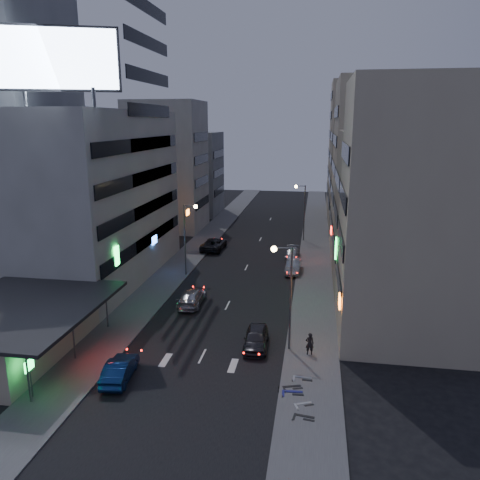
% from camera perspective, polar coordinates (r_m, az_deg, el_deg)
% --- Properties ---
extents(ground, '(180.00, 180.00, 0.00)m').
position_cam_1_polar(ground, '(32.42, -6.39, -17.20)').
color(ground, black).
rests_on(ground, ground).
extents(sidewalk_left, '(4.00, 120.00, 0.12)m').
position_cam_1_polar(sidewalk_left, '(61.09, -6.10, -1.81)').
color(sidewalk_left, '#4C4C4F').
rests_on(sidewalk_left, ground).
extents(sidewalk_right, '(4.00, 120.00, 0.12)m').
position_cam_1_polar(sidewalk_right, '(59.00, 9.08, -2.50)').
color(sidewalk_right, '#4C4C4F').
rests_on(sidewalk_right, ground).
extents(food_court, '(11.00, 13.00, 3.88)m').
position_cam_1_polar(food_court, '(38.85, -26.10, -9.82)').
color(food_court, '#B1A78B').
rests_on(food_court, ground).
extents(white_building, '(14.00, 24.00, 18.00)m').
position_cam_1_polar(white_building, '(53.35, -18.64, 5.02)').
color(white_building, '#B0B0AB').
rests_on(white_building, ground).
extents(grey_tower, '(10.00, 14.00, 34.00)m').
position_cam_1_polar(grey_tower, '(60.01, -25.73, 13.00)').
color(grey_tower, gray).
rests_on(grey_tower, ground).
extents(shophouse_near, '(10.00, 11.00, 20.00)m').
position_cam_1_polar(shophouse_near, '(38.36, 19.93, 3.08)').
color(shophouse_near, '#B1A78B').
rests_on(shophouse_near, ground).
extents(shophouse_mid, '(11.00, 12.00, 16.00)m').
position_cam_1_polar(shophouse_mid, '(49.95, 18.00, 3.32)').
color(shophouse_mid, gray).
rests_on(shophouse_mid, ground).
extents(shophouse_far, '(10.00, 14.00, 22.00)m').
position_cam_1_polar(shophouse_far, '(62.25, 16.04, 8.28)').
color(shophouse_far, '#B1A78B').
rests_on(shophouse_far, ground).
extents(far_left_a, '(11.00, 10.00, 20.00)m').
position_cam_1_polar(far_left_a, '(75.58, -8.83, 8.86)').
color(far_left_a, '#B0B0AB').
rests_on(far_left_a, ground).
extents(far_left_b, '(12.00, 10.00, 15.00)m').
position_cam_1_polar(far_left_b, '(88.35, -6.47, 8.06)').
color(far_left_b, gray).
rests_on(far_left_b, ground).
extents(far_right_a, '(11.00, 12.00, 18.00)m').
position_cam_1_polar(far_right_a, '(77.34, 15.09, 7.91)').
color(far_right_a, gray).
rests_on(far_right_a, ground).
extents(far_right_b, '(12.00, 12.00, 24.00)m').
position_cam_1_polar(far_right_b, '(91.05, 14.69, 10.72)').
color(far_right_b, '#B1A78B').
rests_on(far_right_b, ground).
extents(billboard, '(9.52, 3.75, 6.20)m').
position_cam_1_polar(billboard, '(42.33, -21.59, 19.81)').
color(billboard, '#595B60').
rests_on(billboard, white_building).
extents(street_lamp_right_near, '(1.60, 0.44, 8.02)m').
position_cam_1_polar(street_lamp_right_near, '(34.58, 5.58, -5.25)').
color(street_lamp_right_near, '#595B60').
rests_on(street_lamp_right_near, sidewalk_right).
extents(street_lamp_left, '(1.60, 0.44, 8.02)m').
position_cam_1_polar(street_lamp_left, '(51.76, -6.34, 1.31)').
color(street_lamp_left, '#595B60').
rests_on(street_lamp_left, sidewalk_left).
extents(street_lamp_right_far, '(1.60, 0.44, 8.02)m').
position_cam_1_polar(street_lamp_right_far, '(67.57, 7.55, 4.31)').
color(street_lamp_right_far, '#595B60').
rests_on(street_lamp_right_far, sidewalk_right).
extents(parked_car_right_near, '(1.98, 4.51, 1.51)m').
position_cam_1_polar(parked_car_right_near, '(36.59, 1.97, -11.89)').
color(parked_car_right_near, '#2B2A30').
rests_on(parked_car_right_near, ground).
extents(parked_car_right_mid, '(1.72, 4.56, 1.49)m').
position_cam_1_polar(parked_car_right_mid, '(53.98, 6.51, -3.23)').
color(parked_car_right_mid, '#AAAEB2').
rests_on(parked_car_right_mid, ground).
extents(parked_car_left, '(2.86, 5.89, 1.61)m').
position_cam_1_polar(parked_car_left, '(63.28, -3.22, -0.49)').
color(parked_car_left, black).
rests_on(parked_car_left, ground).
extents(parked_car_right_far, '(1.88, 4.45, 1.28)m').
position_cam_1_polar(parked_car_right_far, '(59.56, 6.43, -1.66)').
color(parked_car_right_far, gray).
rests_on(parked_car_right_far, ground).
extents(road_car_blue, '(2.03, 4.56, 1.45)m').
position_cam_1_polar(road_car_blue, '(33.53, -14.44, -15.01)').
color(road_car_blue, navy).
rests_on(road_car_blue, ground).
extents(road_car_silver, '(2.28, 5.17, 1.48)m').
position_cam_1_polar(road_car_silver, '(44.75, -5.91, -6.96)').
color(road_car_silver, '#ABACB4').
rests_on(road_car_silver, ground).
extents(person, '(0.68, 0.51, 1.70)m').
position_cam_1_polar(person, '(35.66, 8.49, -12.39)').
color(person, black).
rests_on(person, sidewalk_right).
extents(scooter_black_a, '(0.87, 1.90, 1.12)m').
position_cam_1_polar(scooter_black_a, '(29.19, 9.21, -19.63)').
color(scooter_black_a, black).
rests_on(scooter_black_a, sidewalk_right).
extents(scooter_silver_a, '(1.17, 1.78, 1.03)m').
position_cam_1_polar(scooter_silver_a, '(30.54, 8.71, -18.03)').
color(scooter_silver_a, '#AFB1B7').
rests_on(scooter_silver_a, sidewalk_right).
extents(scooter_blue, '(0.78, 2.02, 1.21)m').
position_cam_1_polar(scooter_blue, '(31.36, 7.74, -16.87)').
color(scooter_blue, navy).
rests_on(scooter_blue, sidewalk_right).
extents(scooter_black_b, '(1.14, 1.94, 1.12)m').
position_cam_1_polar(scooter_black_b, '(32.03, 7.43, -16.23)').
color(scooter_black_b, black).
rests_on(scooter_black_b, sidewalk_right).
extents(scooter_silver_b, '(0.75, 1.94, 1.16)m').
position_cam_1_polar(scooter_silver_b, '(32.89, 8.86, -15.37)').
color(scooter_silver_b, '#999AA0').
rests_on(scooter_silver_b, sidewalk_right).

